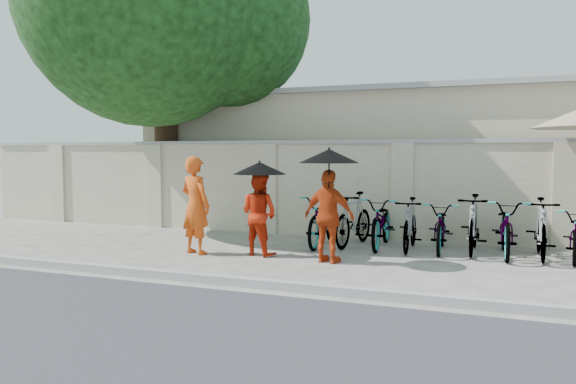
% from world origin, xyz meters
% --- Properties ---
extents(ground, '(80.00, 80.00, 0.00)m').
position_xyz_m(ground, '(0.00, 0.00, 0.00)').
color(ground, '#A6A095').
extents(kerb, '(40.00, 0.16, 0.12)m').
position_xyz_m(kerb, '(0.00, -1.70, 0.06)').
color(kerb, '#969696').
rests_on(kerb, ground).
extents(compound_wall, '(20.00, 0.30, 2.00)m').
position_xyz_m(compound_wall, '(1.00, 3.20, 1.00)').
color(compound_wall, beige).
rests_on(compound_wall, ground).
extents(building_behind, '(14.00, 6.00, 3.20)m').
position_xyz_m(building_behind, '(2.00, 7.00, 1.60)').
color(building_behind, beige).
rests_on(building_behind, ground).
extents(shade_tree, '(6.70, 6.20, 8.20)m').
position_xyz_m(shade_tree, '(-3.66, 2.97, 5.10)').
color(shade_tree, '#53321F').
rests_on(shade_tree, ground).
extents(monk_left, '(0.73, 0.59, 1.74)m').
position_xyz_m(monk_left, '(-1.18, 0.22, 0.87)').
color(monk_left, '#D24912').
rests_on(monk_left, ground).
extents(monk_center, '(0.82, 0.71, 1.47)m').
position_xyz_m(monk_center, '(-0.07, 0.53, 0.73)').
color(monk_center, red).
rests_on(monk_center, ground).
extents(parasol_center, '(0.94, 0.94, 0.82)m').
position_xyz_m(parasol_center, '(-0.02, 0.45, 1.54)').
color(parasol_center, black).
rests_on(parasol_center, ground).
extents(monk_right, '(0.96, 0.56, 1.54)m').
position_xyz_m(monk_right, '(1.29, 0.29, 0.77)').
color(monk_right, '#B73710').
rests_on(monk_right, ground).
extents(parasol_right, '(0.98, 0.98, 1.00)m').
position_xyz_m(parasol_right, '(1.31, 0.21, 1.75)').
color(parasol_right, black).
rests_on(parasol_right, ground).
extents(bike_0, '(0.74, 1.92, 0.99)m').
position_xyz_m(bike_0, '(0.69, 1.88, 0.50)').
color(bike_0, '#97969F').
rests_on(bike_0, ground).
extents(bike_1, '(0.72, 1.79, 1.05)m').
position_xyz_m(bike_1, '(1.24, 2.06, 0.52)').
color(bike_1, '#97969F').
rests_on(bike_1, ground).
extents(bike_2, '(0.74, 1.87, 0.97)m').
position_xyz_m(bike_2, '(1.79, 2.07, 0.48)').
color(bike_2, '#97969F').
rests_on(bike_2, ground).
extents(bike_3, '(0.51, 1.64, 0.98)m').
position_xyz_m(bike_3, '(2.35, 1.92, 0.49)').
color(bike_3, '#97969F').
rests_on(bike_3, ground).
extents(bike_4, '(0.71, 1.78, 0.92)m').
position_xyz_m(bike_4, '(2.90, 2.04, 0.46)').
color(bike_4, '#97969F').
rests_on(bike_4, ground).
extents(bike_5, '(0.51, 1.76, 1.06)m').
position_xyz_m(bike_5, '(3.45, 2.07, 0.53)').
color(bike_5, '#97969F').
rests_on(bike_5, ground).
extents(bike_6, '(0.76, 1.94, 1.00)m').
position_xyz_m(bike_6, '(4.00, 1.96, 0.50)').
color(bike_6, '#97969F').
rests_on(bike_6, ground).
extents(bike_7, '(0.51, 1.73, 1.04)m').
position_xyz_m(bike_7, '(4.55, 1.95, 0.52)').
color(bike_7, '#97969F').
rests_on(bike_7, ground).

